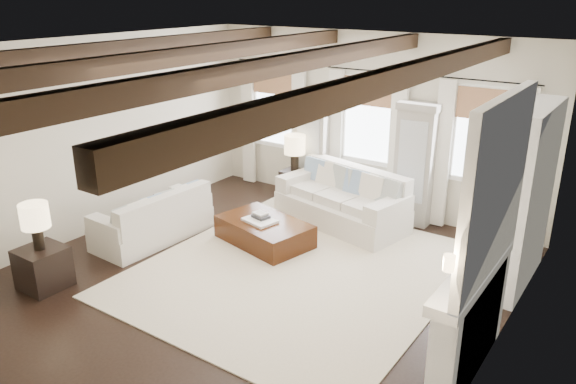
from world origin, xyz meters
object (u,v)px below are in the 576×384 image
Objects in this scene: side_table_front at (43,268)px; side_table_back at (295,187)px; sofa_back at (344,202)px; ottoman at (264,232)px; sofa_left at (155,220)px.

side_table_back reaches higher than side_table_front.
side_table_front is (-2.30, -4.28, -0.11)m from sofa_back.
side_table_front is at bearing -107.28° from ottoman.
side_table_front is at bearing -118.25° from sofa_back.
side_table_front is at bearing -93.17° from sofa_left.
side_table_back reaches higher than ottoman.
sofa_back is at bearing 46.80° from sofa_left.
sofa_left is (-2.19, -2.33, -0.06)m from sofa_back.
sofa_left reaches higher than side_table_front.
sofa_left is 1.79m from ottoman.
side_table_back is (1.05, 4.60, 0.04)m from side_table_front.
side_table_back is (-1.25, 0.33, -0.07)m from sofa_back.
sofa_back is 3.74× the size of side_table_back.
sofa_back is 1.66× the size of ottoman.
sofa_left is 3.00× the size of side_table_back.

